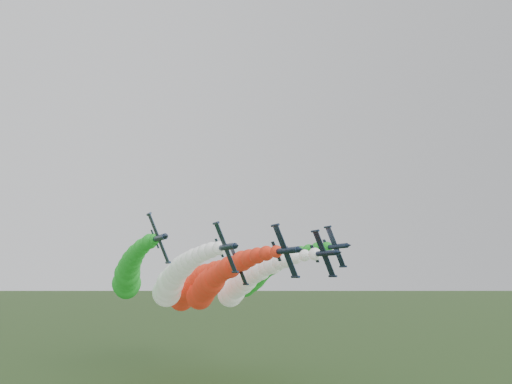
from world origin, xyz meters
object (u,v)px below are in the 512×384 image
jet_outer_right (259,276)px  jet_trail (188,289)px  jet_lead (210,285)px  jet_inner_left (173,281)px  jet_inner_right (243,284)px  jet_outer_left (128,275)px

jet_outer_right → jet_trail: jet_outer_right is taller
jet_lead → jet_inner_left: jet_inner_left is taller
jet_lead → jet_inner_left: (-7.38, 8.61, 0.85)m
jet_lead → jet_inner_right: size_ratio=1.00×
jet_inner_left → jet_trail: (9.70, 18.09, -2.63)m
jet_lead → jet_trail: (2.33, 26.70, -1.78)m
jet_trail → jet_inner_right: bearing=-62.2°
jet_inner_left → jet_outer_right: 30.26m
jet_outer_left → jet_outer_right: 39.88m
jet_outer_left → jet_trail: size_ratio=0.99×
jet_inner_right → jet_outer_left: jet_outer_left is taller
jet_outer_left → jet_trail: bearing=31.1°
jet_inner_left → jet_inner_right: size_ratio=1.00×
jet_outer_right → jet_inner_left: bearing=-163.7°
jet_lead → jet_inner_right: 14.56m
jet_outer_left → jet_inner_left: bearing=-28.1°
jet_outer_right → jet_inner_right: bearing=-134.3°
jet_lead → jet_outer_right: size_ratio=1.00×
jet_lead → jet_inner_left: size_ratio=0.99×
jet_inner_left → jet_lead: bearing=-49.4°
jet_outer_left → jet_trail: 24.27m
jet_inner_right → jet_trail: 21.64m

